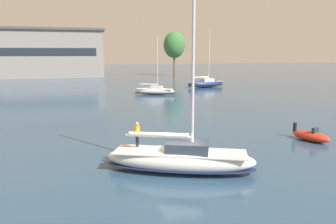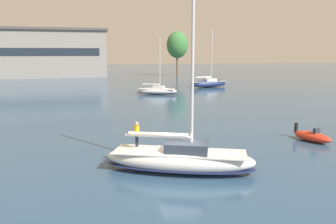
{
  "view_description": "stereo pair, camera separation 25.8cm",
  "coord_description": "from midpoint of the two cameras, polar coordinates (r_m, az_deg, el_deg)",
  "views": [
    {
      "loc": [
        -5.61,
        -18.82,
        7.33
      ],
      "look_at": [
        0.0,
        3.0,
        3.27
      ],
      "focal_mm": 35.0,
      "sensor_mm": 36.0,
      "label": 1
    },
    {
      "loc": [
        -5.36,
        -18.88,
        7.33
      ],
      "look_at": [
        0.0,
        3.0,
        3.27
      ],
      "focal_mm": 35.0,
      "sensor_mm": 36.0,
      "label": 2
    }
  ],
  "objects": [
    {
      "name": "ground_plane",
      "position": [
        20.96,
        1.72,
        -10.26
      ],
      "size": [
        400.0,
        400.0,
        0.0
      ],
      "primitive_type": "plane",
      "color": "#2D4C6B"
    },
    {
      "name": "waterfront_building",
      "position": [
        108.9,
        -22.84,
        9.46
      ],
      "size": [
        43.77,
        13.37,
        14.66
      ],
      "color": "gray",
      "rests_on": "ground"
    },
    {
      "name": "tree_shore_left",
      "position": [
        107.07,
        1.04,
        11.6
      ],
      "size": [
        6.88,
        6.88,
        14.16
      ],
      "color": "brown",
      "rests_on": "ground"
    },
    {
      "name": "sailboat_main",
      "position": [
        20.66,
        1.79,
        -7.97
      ],
      "size": [
        9.72,
        6.11,
        12.97
      ],
      "color": "white",
      "rests_on": "ground"
    },
    {
      "name": "sailboat_moored_near_marina",
      "position": [
        71.99,
        6.5,
        4.99
      ],
      "size": [
        9.36,
        4.27,
        12.43
      ],
      "color": "navy",
      "rests_on": "ground"
    },
    {
      "name": "sailboat_moored_far_slip",
      "position": [
        58.81,
        -2.48,
        3.73
      ],
      "size": [
        7.59,
        4.86,
        10.16
      ],
      "color": "silver",
      "rests_on": "ground"
    },
    {
      "name": "motor_tender",
      "position": [
        30.23,
        23.4,
        -3.86
      ],
      "size": [
        2.39,
        3.62,
        1.29
      ],
      "color": "red",
      "rests_on": "ground"
    }
  ]
}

